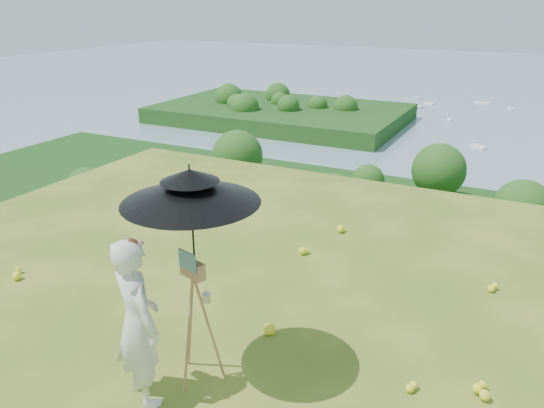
% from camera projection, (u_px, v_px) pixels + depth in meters
% --- Properties ---
extents(ground, '(14.00, 14.00, 0.00)m').
position_uv_depth(ground, '(243.00, 355.00, 6.26)').
color(ground, '#425E1A').
rests_on(ground, ground).
extents(forest_slope, '(140.00, 56.00, 22.00)m').
position_uv_depth(forest_slope, '(451.00, 408.00, 45.79)').
color(forest_slope, '#103A11').
rests_on(forest_slope, bay_water).
extents(shoreline_tier, '(170.00, 28.00, 8.00)m').
position_uv_depth(shoreline_tier, '(490.00, 278.00, 81.59)').
color(shoreline_tier, slate).
rests_on(shoreline_tier, bay_water).
extents(bay_water, '(700.00, 700.00, 0.00)m').
position_uv_depth(bay_water, '(535.00, 99.00, 218.21)').
color(bay_water, '#7391A4').
rests_on(bay_water, ground).
extents(peninsula, '(90.00, 60.00, 12.00)m').
position_uv_depth(peninsula, '(281.00, 106.00, 177.36)').
color(peninsula, '#103A11').
rests_on(peninsula, bay_water).
extents(slope_trees, '(110.00, 50.00, 6.00)m').
position_uv_depth(slope_trees, '(473.00, 264.00, 40.77)').
color(slope_trees, '#1F5118').
rests_on(slope_trees, forest_slope).
extents(harbor_town, '(110.00, 22.00, 5.00)m').
position_uv_depth(harbor_town, '(496.00, 240.00, 79.26)').
color(harbor_town, silver).
rests_on(harbor_town, shoreline_tier).
extents(moored_boats, '(140.00, 140.00, 0.70)m').
position_uv_depth(moored_boats, '(478.00, 136.00, 157.61)').
color(moored_boats, white).
rests_on(moored_boats, bay_water).
extents(wildflowers, '(10.00, 10.50, 0.12)m').
position_uv_depth(wildflowers, '(253.00, 339.00, 6.44)').
color(wildflowers, yellow).
rests_on(wildflowers, ground).
extents(painter, '(0.80, 0.69, 1.84)m').
position_uv_depth(painter, '(138.00, 322.00, 5.27)').
color(painter, silver).
rests_on(painter, ground).
extents(field_easel, '(0.73, 0.73, 1.57)m').
position_uv_depth(field_easel, '(195.00, 317.00, 5.60)').
color(field_easel, olive).
rests_on(field_easel, ground).
extents(sun_umbrella, '(1.76, 1.76, 1.17)m').
position_uv_depth(sun_umbrella, '(192.00, 221.00, 5.23)').
color(sun_umbrella, black).
rests_on(sun_umbrella, field_easel).
extents(painter_cap, '(0.25, 0.28, 0.10)m').
position_uv_depth(painter_cap, '(129.00, 244.00, 4.96)').
color(painter_cap, '#BE6876').
rests_on(painter_cap, painter).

